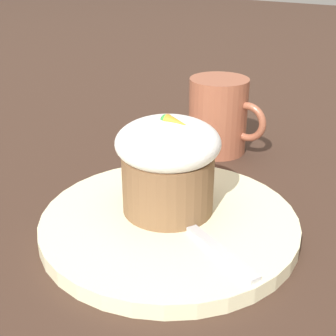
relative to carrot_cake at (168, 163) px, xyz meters
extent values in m
plane|color=#3D281E|center=(0.01, -0.01, -0.06)|extent=(4.00, 4.00, 0.00)
cylinder|color=beige|center=(0.01, -0.01, -0.06)|extent=(0.24, 0.24, 0.01)
cylinder|color=brown|center=(0.00, 0.00, -0.02)|extent=(0.09, 0.09, 0.06)
ellipsoid|color=white|center=(0.00, 0.00, 0.02)|extent=(0.10, 0.10, 0.04)
cone|color=orange|center=(0.01, 0.00, 0.04)|extent=(0.02, 0.01, 0.01)
sphere|color=green|center=(0.00, 0.00, 0.04)|extent=(0.01, 0.01, 0.01)
cube|color=#B7B7BC|center=(0.08, -0.03, -0.05)|extent=(0.09, 0.05, 0.00)
ellipsoid|color=#B7B7BC|center=(0.02, -0.01, -0.05)|extent=(0.05, 0.04, 0.01)
cylinder|color=#9E563D|center=(-0.05, 0.18, -0.02)|extent=(0.08, 0.08, 0.10)
torus|color=#9E563D|center=(-0.01, 0.18, -0.02)|extent=(0.05, 0.01, 0.05)
camera|label=1|loc=(0.23, -0.32, 0.18)|focal=50.00mm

